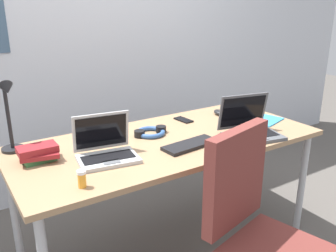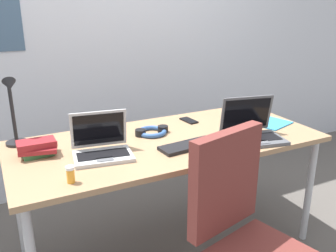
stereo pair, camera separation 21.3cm
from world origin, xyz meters
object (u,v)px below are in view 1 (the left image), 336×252
(computer_mouse, at_px, (218,112))
(pill_bottle, at_px, (82,179))
(cell_phone, at_px, (183,120))
(headphones, at_px, (150,132))
(coffee_mug, at_px, (98,130))
(paper_folder_front_right, at_px, (256,118))
(desk_lamp, at_px, (9,117))
(laptop_back_left, at_px, (250,128))
(book_stack, at_px, (38,153))
(laptop_back_right, at_px, (106,150))
(external_keyboard, at_px, (190,145))

(computer_mouse, relative_size, pill_bottle, 1.22)
(computer_mouse, height_order, cell_phone, computer_mouse)
(headphones, height_order, coffee_mug, coffee_mug)
(pill_bottle, height_order, paper_folder_front_right, pill_bottle)
(desk_lamp, relative_size, coffee_mug, 3.54)
(cell_phone, distance_m, paper_folder_front_right, 0.50)
(laptop_back_left, xyz_separation_m, coffee_mug, (-0.77, 0.47, -0.00))
(headphones, xyz_separation_m, book_stack, (-0.67, -0.03, 0.03))
(desk_lamp, xyz_separation_m, book_stack, (0.08, -0.18, -0.16))
(laptop_back_left, relative_size, headphones, 1.72)
(desk_lamp, xyz_separation_m, paper_folder_front_right, (1.52, -0.27, -0.19))
(cell_phone, relative_size, paper_folder_front_right, 0.44)
(computer_mouse, bearing_deg, cell_phone, -163.93)
(computer_mouse, distance_m, book_stack, 1.29)
(cell_phone, relative_size, pill_bottle, 1.72)
(desk_lamp, bearing_deg, book_stack, -65.75)
(cell_phone, xyz_separation_m, paper_folder_front_right, (0.44, -0.23, -0.00))
(pill_bottle, bearing_deg, paper_folder_front_right, 12.23)
(cell_phone, distance_m, headphones, 0.34)
(pill_bottle, bearing_deg, headphones, 35.18)
(laptop_back_right, relative_size, headphones, 1.54)
(desk_lamp, distance_m, laptop_back_right, 0.53)
(external_keyboard, distance_m, paper_folder_front_right, 0.70)
(pill_bottle, relative_size, paper_folder_front_right, 0.25)
(laptop_back_left, bearing_deg, desk_lamp, 158.12)
(desk_lamp, relative_size, pill_bottle, 5.07)
(desk_lamp, bearing_deg, laptop_back_right, -41.48)
(laptop_back_right, height_order, cell_phone, laptop_back_right)
(laptop_back_right, xyz_separation_m, laptop_back_left, (0.86, -0.16, 0.00))
(cell_phone, relative_size, headphones, 0.64)
(pill_bottle, distance_m, book_stack, 0.39)
(laptop_back_right, distance_m, laptop_back_left, 0.87)
(external_keyboard, xyz_separation_m, headphones, (-0.09, 0.29, 0.01))
(headphones, xyz_separation_m, coffee_mug, (-0.28, 0.13, 0.03))
(paper_folder_front_right, bearing_deg, headphones, 171.32)
(external_keyboard, relative_size, book_stack, 1.56)
(computer_mouse, bearing_deg, paper_folder_front_right, -33.60)
(headphones, distance_m, coffee_mug, 0.31)
(desk_lamp, xyz_separation_m, laptop_back_left, (1.24, -0.50, -0.15))
(external_keyboard, xyz_separation_m, cell_phone, (0.23, 0.40, -0.01))
(desk_lamp, distance_m, computer_mouse, 1.38)
(laptop_back_left, distance_m, external_keyboard, 0.40)
(desk_lamp, height_order, laptop_back_right, desk_lamp)
(laptop_back_right, height_order, external_keyboard, laptop_back_right)
(desk_lamp, height_order, cell_phone, desk_lamp)
(desk_lamp, height_order, pill_bottle, desk_lamp)
(book_stack, distance_m, paper_folder_front_right, 1.44)
(desk_lamp, bearing_deg, cell_phone, -2.27)
(computer_mouse, height_order, paper_folder_front_right, computer_mouse)
(coffee_mug, bearing_deg, computer_mouse, -2.48)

